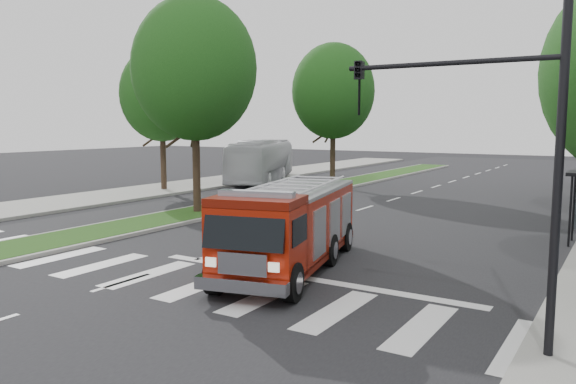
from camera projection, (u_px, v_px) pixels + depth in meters
name	position (u px, v px, depth m)	size (l,w,h in m)	color
ground	(216.00, 254.00, 18.55)	(140.00, 140.00, 0.00)	black
sidewalk_left	(135.00, 193.00, 34.57)	(5.00, 80.00, 0.15)	gray
median	(318.00, 188.00, 36.86)	(3.00, 50.00, 0.15)	gray
tree_median_near	(195.00, 69.00, 25.93)	(5.80, 5.80, 10.16)	black
tree_median_far	(333.00, 91.00, 37.78)	(5.60, 5.60, 9.72)	black
tree_left_mid	(162.00, 94.00, 35.26)	(5.20, 5.20, 9.16)	black
streetlight_right_near	(508.00, 102.00, 10.00)	(4.08, 0.22, 8.00)	black
fire_engine	(290.00, 227.00, 16.47)	(3.97, 7.94, 2.64)	#600F05
city_bus	(261.00, 161.00, 41.63)	(2.63, 11.24, 3.13)	silver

